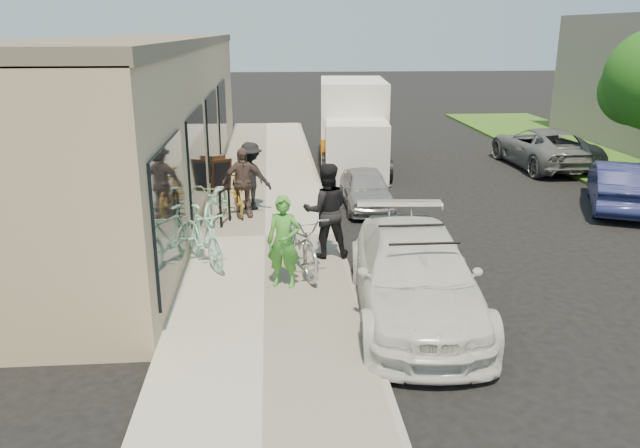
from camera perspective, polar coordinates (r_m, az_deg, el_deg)
name	(u,v)px	position (r m, az deg, el deg)	size (l,w,h in m)	color
ground	(380,295)	(10.96, 5.47, -6.49)	(120.00, 120.00, 0.00)	black
sidewalk	(265,239)	(13.58, -5.04, -1.36)	(3.00, 34.00, 0.15)	#ACA79A
curb	(336,237)	(13.65, 1.48, -1.24)	(0.12, 34.00, 0.13)	gray
storefront	(148,115)	(18.32, -15.46, 9.56)	(3.60, 20.00, 4.22)	tan
bike_rack	(225,203)	(14.33, -8.71, 1.93)	(0.22, 0.57, 0.84)	black
sandwich_board	(220,174)	(17.38, -9.17, 4.53)	(0.74, 0.74, 0.92)	black
sedan_white	(415,275)	(10.06, 8.66, -4.65)	(2.28, 4.82, 1.40)	silver
sedan_silver	(366,189)	(16.08, 4.24, 3.24)	(1.20, 2.98, 1.01)	#98989D
moving_truck	(353,128)	(21.24, 3.04, 8.74)	(2.58, 5.84, 2.79)	silver
far_car_blue	(620,185)	(17.69, 25.72, 3.22)	(1.31, 3.75, 1.24)	navy
far_car_gray	(543,147)	(22.23, 19.72, 6.61)	(2.18, 4.73, 1.32)	#5A5D60
tandem_bike	(299,241)	(11.45, -1.89, -1.54)	(0.74, 2.13, 1.12)	#B2B2B4
woman_rider	(284,242)	(10.65, -3.33, -1.65)	(0.59, 0.38, 1.61)	green
man_standing	(326,210)	(12.03, 0.56, 1.25)	(0.90, 0.70, 1.86)	black
cruiser_bike_a	(204,236)	(11.95, -10.60, -1.10)	(0.51, 1.82, 1.09)	#9AE6CD
cruiser_bike_b	(216,201)	(14.56, -9.48, 2.06)	(0.65, 1.85, 0.97)	#9AE6CD
cruiser_bike_c	(238,190)	(15.24, -7.54, 3.08)	(0.51, 1.82, 1.09)	gold
bystander_a	(251,176)	(15.42, -6.37, 4.39)	(1.08, 0.62, 1.67)	black
bystander_b	(242,183)	(14.75, -7.13, 3.75)	(0.97, 0.40, 1.66)	#503F39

